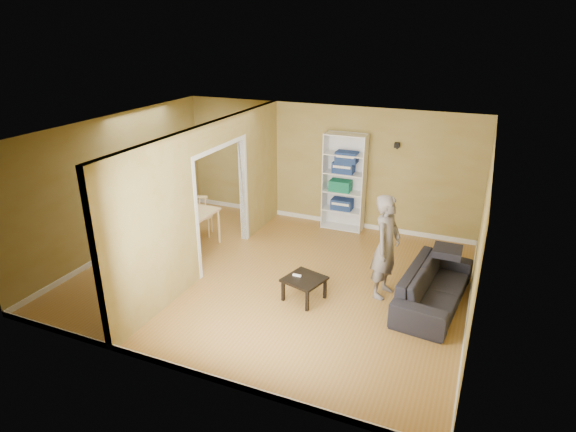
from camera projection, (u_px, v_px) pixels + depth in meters
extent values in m
plane|color=#A0753C|center=(273.00, 276.00, 8.48)|extent=(6.50, 6.50, 0.00)
plane|color=white|center=(271.00, 130.00, 7.51)|extent=(6.50, 6.50, 0.00)
plane|color=tan|center=(325.00, 166.00, 10.35)|extent=(6.50, 0.00, 6.50)
plane|color=tan|center=(175.00, 284.00, 5.64)|extent=(6.50, 0.00, 6.50)
plane|color=tan|center=(117.00, 184.00, 9.16)|extent=(0.00, 5.50, 5.50)
plane|color=tan|center=(480.00, 239.00, 6.82)|extent=(0.00, 5.50, 5.50)
cube|color=black|center=(397.00, 145.00, 9.53)|extent=(0.10, 0.10, 0.10)
imported|color=#2A2B2D|center=(435.00, 281.00, 7.51)|extent=(2.18, 1.13, 0.80)
imported|color=slate|center=(387.00, 238.00, 7.55)|extent=(0.83, 0.70, 2.01)
cube|color=white|center=(325.00, 180.00, 10.25)|extent=(0.02, 0.38, 2.08)
cube|color=white|center=(364.00, 185.00, 9.95)|extent=(0.02, 0.38, 2.08)
cube|color=white|center=(347.00, 180.00, 10.26)|extent=(0.87, 0.02, 2.08)
cube|color=white|center=(342.00, 227.00, 10.48)|extent=(0.83, 0.38, 0.02)
cube|color=white|center=(343.00, 210.00, 10.33)|extent=(0.83, 0.38, 0.02)
cube|color=white|center=(344.00, 192.00, 10.18)|extent=(0.83, 0.38, 0.02)
cube|color=white|center=(345.00, 173.00, 10.02)|extent=(0.83, 0.38, 0.02)
cube|color=white|center=(345.00, 154.00, 9.87)|extent=(0.83, 0.38, 0.02)
cube|color=white|center=(346.00, 134.00, 9.72)|extent=(0.83, 0.38, 0.02)
cube|color=#1D234D|center=(342.00, 204.00, 10.29)|extent=(0.44, 0.29, 0.23)
cube|color=#118A76|center=(340.00, 186.00, 10.16)|extent=(0.45, 0.29, 0.23)
cube|color=#11114E|center=(344.00, 167.00, 9.99)|extent=(0.44, 0.29, 0.22)
cube|color=navy|center=(347.00, 157.00, 9.88)|extent=(0.45, 0.29, 0.23)
cube|color=black|center=(304.00, 279.00, 7.63)|extent=(0.58, 0.58, 0.04)
cube|color=black|center=(285.00, 294.00, 7.59)|extent=(0.05, 0.05, 0.34)
cube|color=black|center=(313.00, 300.00, 7.41)|extent=(0.05, 0.05, 0.34)
cube|color=black|center=(296.00, 280.00, 8.00)|extent=(0.05, 0.05, 0.34)
cube|color=black|center=(323.00, 286.00, 7.82)|extent=(0.05, 0.05, 0.34)
cube|color=white|center=(297.00, 275.00, 7.69)|extent=(0.14, 0.04, 0.03)
cube|color=tan|center=(184.00, 211.00, 9.43)|extent=(1.20, 0.80, 0.04)
cylinder|color=tan|center=(152.00, 230.00, 9.47)|extent=(0.05, 0.05, 0.71)
cylinder|color=tan|center=(200.00, 239.00, 9.07)|extent=(0.05, 0.05, 0.71)
cylinder|color=tan|center=(173.00, 218.00, 10.06)|extent=(0.05, 0.05, 0.71)
cylinder|color=tan|center=(219.00, 226.00, 9.67)|extent=(0.05, 0.05, 0.71)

